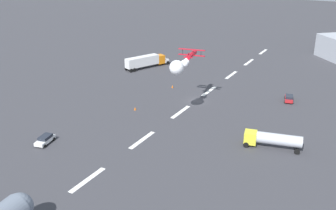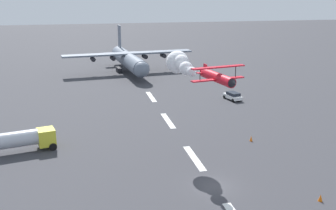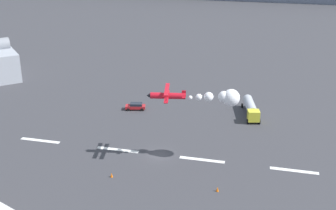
{
  "view_description": "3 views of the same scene",
  "coord_description": "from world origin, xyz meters",
  "px_view_note": "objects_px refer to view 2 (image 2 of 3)",
  "views": [
    {
      "loc": [
        77.88,
        36.48,
        33.56
      ],
      "look_at": [
        12.97,
        -0.31,
        3.41
      ],
      "focal_mm": 41.16,
      "sensor_mm": 36.0,
      "label": 1
    },
    {
      "loc": [
        -38.6,
        13.55,
        20.68
      ],
      "look_at": [
        23.47,
        0.0,
        2.66
      ],
      "focal_mm": 43.96,
      "sensor_mm": 36.0,
      "label": 2
    },
    {
      "loc": [
        19.21,
        -69.86,
        38.36
      ],
      "look_at": [
        1.82,
        -0.57,
        9.98
      ],
      "focal_mm": 48.6,
      "sensor_mm": 36.0,
      "label": 3
    }
  ],
  "objects_px": {
    "followme_car_yellow": "(233,96)",
    "stunt_biplane_red": "(186,65)",
    "cargo_transport_plane": "(130,60)",
    "traffic_cone_near": "(320,198)",
    "traffic_cone_far": "(251,139)",
    "fuel_tanker_truck": "(16,140)"
  },
  "relations": [
    {
      "from": "cargo_transport_plane",
      "to": "stunt_biplane_red",
      "type": "distance_m",
      "value": 54.93
    },
    {
      "from": "stunt_biplane_red",
      "to": "traffic_cone_near",
      "type": "height_order",
      "value": "stunt_biplane_red"
    },
    {
      "from": "followme_car_yellow",
      "to": "stunt_biplane_red",
      "type": "bearing_deg",
      "value": 146.57
    },
    {
      "from": "stunt_biplane_red",
      "to": "fuel_tanker_truck",
      "type": "distance_m",
      "value": 24.02
    },
    {
      "from": "fuel_tanker_truck",
      "to": "followme_car_yellow",
      "type": "relative_size",
      "value": 2.25
    },
    {
      "from": "cargo_transport_plane",
      "to": "stunt_biplane_red",
      "type": "relative_size",
      "value": 2.14
    },
    {
      "from": "traffic_cone_far",
      "to": "traffic_cone_near",
      "type": "bearing_deg",
      "value": 179.92
    },
    {
      "from": "fuel_tanker_truck",
      "to": "traffic_cone_near",
      "type": "distance_m",
      "value": 37.39
    },
    {
      "from": "cargo_transport_plane",
      "to": "followme_car_yellow",
      "type": "xyz_separation_m",
      "value": [
        -30.36,
        -16.08,
        -2.49
      ]
    },
    {
      "from": "cargo_transport_plane",
      "to": "traffic_cone_near",
      "type": "xyz_separation_m",
      "value": [
        -69.36,
        -10.53,
        -2.92
      ]
    },
    {
      "from": "cargo_transport_plane",
      "to": "followme_car_yellow",
      "type": "relative_size",
      "value": 7.14
    },
    {
      "from": "cargo_transport_plane",
      "to": "traffic_cone_far",
      "type": "height_order",
      "value": "cargo_transport_plane"
    },
    {
      "from": "cargo_transport_plane",
      "to": "traffic_cone_near",
      "type": "bearing_deg",
      "value": -171.37
    },
    {
      "from": "traffic_cone_far",
      "to": "stunt_biplane_red",
      "type": "bearing_deg",
      "value": 102.78
    },
    {
      "from": "traffic_cone_near",
      "to": "traffic_cone_far",
      "type": "xyz_separation_m",
      "value": [
        17.39,
        -0.03,
        0.0
      ]
    },
    {
      "from": "followme_car_yellow",
      "to": "traffic_cone_near",
      "type": "xyz_separation_m",
      "value": [
        -39.0,
        5.55,
        -0.44
      ]
    },
    {
      "from": "stunt_biplane_red",
      "to": "traffic_cone_near",
      "type": "bearing_deg",
      "value": -145.74
    },
    {
      "from": "fuel_tanker_truck",
      "to": "followme_car_yellow",
      "type": "height_order",
      "value": "fuel_tanker_truck"
    },
    {
      "from": "stunt_biplane_red",
      "to": "traffic_cone_far",
      "type": "relative_size",
      "value": 20.69
    },
    {
      "from": "fuel_tanker_truck",
      "to": "traffic_cone_far",
      "type": "relative_size",
      "value": 13.95
    },
    {
      "from": "stunt_biplane_red",
      "to": "traffic_cone_near",
      "type": "xyz_separation_m",
      "value": [
        -15.05,
        -10.26,
        -11.23
      ]
    },
    {
      "from": "traffic_cone_near",
      "to": "traffic_cone_far",
      "type": "distance_m",
      "value": 17.39
    }
  ]
}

